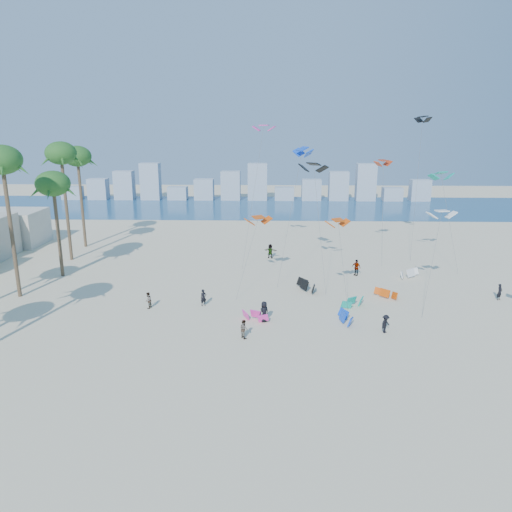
{
  "coord_description": "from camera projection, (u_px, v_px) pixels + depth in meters",
  "views": [
    {
      "loc": [
        4.38,
        -30.47,
        17.2
      ],
      "look_at": [
        3.0,
        16.0,
        4.5
      ],
      "focal_mm": 34.16,
      "sensor_mm": 36.0,
      "label": 1
    }
  ],
  "objects": [
    {
      "name": "kitesurfers_far",
      "position": [
        301.0,
        280.0,
        52.33
      ],
      "size": [
        35.53,
        24.58,
        1.92
      ],
      "color": "black",
      "rests_on": "ground"
    },
    {
      "name": "kitesurfer_mid",
      "position": [
        244.0,
        329.0,
        40.2
      ],
      "size": [
        0.93,
        0.97,
        1.58
      ],
      "primitive_type": "imported",
      "rotation": [
        0.0,
        0.0,
        2.2
      ],
      "color": "gray",
      "rests_on": "ground"
    },
    {
      "name": "ocean",
      "position": [
        250.0,
        207.0,
        103.46
      ],
      "size": [
        220.0,
        220.0,
        0.0
      ],
      "primitive_type": "plane",
      "color": "navy",
      "rests_on": "ground"
    },
    {
      "name": "ground",
      "position": [
        206.0,
        378.0,
        34.03
      ],
      "size": [
        220.0,
        220.0,
        0.0
      ],
      "primitive_type": "plane",
      "color": "beige",
      "rests_on": "ground"
    },
    {
      "name": "kitesurfer_near",
      "position": [
        203.0,
        298.0,
        47.31
      ],
      "size": [
        0.72,
        0.63,
        1.65
      ],
      "primitive_type": "imported",
      "rotation": [
        0.0,
        0.0,
        0.48
      ],
      "color": "black",
      "rests_on": "ground"
    },
    {
      "name": "flying_kites",
      "position": [
        363.0,
        173.0,
        52.81
      ],
      "size": [
        28.53,
        31.03,
        18.53
      ],
      "color": "#D54A0B",
      "rests_on": "ground"
    },
    {
      "name": "grounded_kites",
      "position": [
        344.0,
        294.0,
        49.22
      ],
      "size": [
        20.49,
        16.28,
        1.06
      ],
      "color": "#E633A5",
      "rests_on": "ground"
    },
    {
      "name": "palm_row",
      "position": [
        2.0,
        177.0,
        47.02
      ],
      "size": [
        9.87,
        44.8,
        15.27
      ],
      "color": "brown",
      "rests_on": "ground"
    },
    {
      "name": "distant_skyline",
      "position": [
        246.0,
        187.0,
        112.32
      ],
      "size": [
        85.0,
        3.0,
        8.4
      ],
      "color": "#9EADBF",
      "rests_on": "ground"
    }
  ]
}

